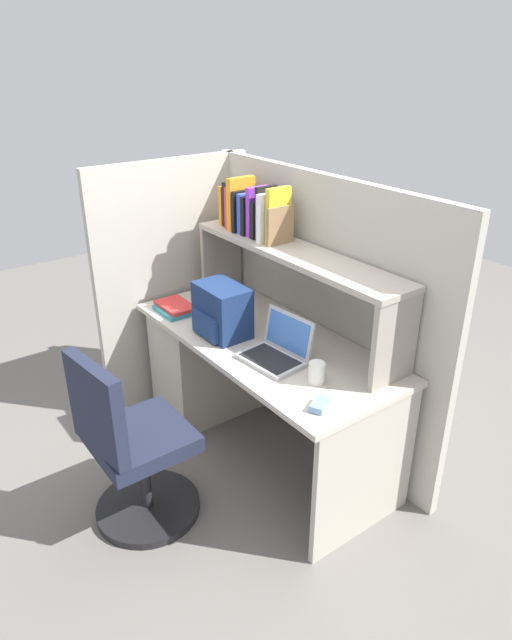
% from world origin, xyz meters
% --- Properties ---
extents(ground_plane, '(8.00, 8.00, 0.00)m').
position_xyz_m(ground_plane, '(0.00, 0.00, 0.00)').
color(ground_plane, slate).
extents(desk, '(1.60, 0.70, 0.73)m').
position_xyz_m(desk, '(-0.39, 0.00, 0.40)').
color(desk, beige).
rests_on(desk, ground_plane).
extents(cubicle_partition_rear, '(1.84, 0.05, 1.55)m').
position_xyz_m(cubicle_partition_rear, '(0.00, 0.38, 0.78)').
color(cubicle_partition_rear, '#B2ADA0').
rests_on(cubicle_partition_rear, ground_plane).
extents(cubicle_partition_left, '(0.05, 1.06, 1.55)m').
position_xyz_m(cubicle_partition_left, '(-0.85, -0.05, 0.78)').
color(cubicle_partition_left, '#B2ADA0').
rests_on(cubicle_partition_left, ground_plane).
extents(overhead_hutch, '(1.44, 0.28, 0.45)m').
position_xyz_m(overhead_hutch, '(0.00, 0.20, 1.08)').
color(overhead_hutch, gray).
rests_on(overhead_hutch, desk).
extents(reference_books_on_shelf, '(0.51, 0.18, 0.29)m').
position_xyz_m(reference_books_on_shelf, '(-0.36, 0.20, 1.31)').
color(reference_books_on_shelf, orange).
rests_on(reference_books_on_shelf, overhead_hutch).
extents(laptop, '(0.33, 0.28, 0.22)m').
position_xyz_m(laptop, '(0.22, -0.08, 0.78)').
color(laptop, '#B7BABF').
rests_on(laptop, desk).
extents(backpack, '(0.30, 0.23, 0.28)m').
position_xyz_m(backpack, '(-0.17, -0.15, 0.86)').
color(backpack, navy).
rests_on(backpack, desk).
extents(computer_mouse, '(0.10, 0.12, 0.03)m').
position_xyz_m(computer_mouse, '(0.66, -0.20, 0.75)').
color(computer_mouse, '#7299C6').
rests_on(computer_mouse, desk).
extents(paper_cup, '(0.08, 0.08, 0.10)m').
position_xyz_m(paper_cup, '(0.50, -0.07, 0.78)').
color(paper_cup, white).
rests_on(paper_cup, desk).
extents(snack_canister, '(0.10, 0.10, 0.12)m').
position_xyz_m(snack_canister, '(-0.44, -0.03, 0.79)').
color(snack_canister, navy).
rests_on(snack_canister, desk).
extents(desk_book_stack, '(0.25, 0.19, 0.05)m').
position_xyz_m(desk_book_stack, '(-0.57, -0.21, 0.75)').
color(desk_book_stack, teal).
rests_on(desk_book_stack, desk).
extents(office_chair, '(0.52, 0.52, 0.93)m').
position_xyz_m(office_chair, '(0.05, -0.82, 0.39)').
color(office_chair, black).
rests_on(office_chair, ground_plane).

